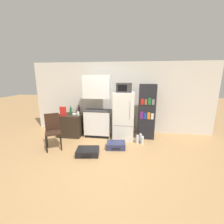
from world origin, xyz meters
TOP-DOWN VIEW (x-y plane):
  - ground_plane at (0.00, 0.00)m, footprint 24.00×24.00m
  - wall_back at (0.20, 2.00)m, footprint 6.40×0.10m
  - side_table at (-1.44, 1.29)m, footprint 0.78×0.62m
  - kitchen_hutch at (-0.51, 1.38)m, footprint 0.87×0.46m
  - refrigerator at (0.36, 1.31)m, footprint 0.65×0.60m
  - microwave at (0.36, 1.31)m, footprint 0.47×0.38m
  - bookshelf at (1.09, 1.43)m, footprint 0.52×0.34m
  - bottle_green_tall at (-1.42, 1.34)m, footprint 0.08×0.08m
  - bottle_milk_white at (-1.13, 1.23)m, footprint 0.08×0.08m
  - bottle_wine_dark at (-1.15, 1.40)m, footprint 0.07×0.07m
  - bowl at (-1.28, 1.28)m, footprint 0.15×0.15m
  - cereal_box at (-1.58, 1.09)m, footprint 0.19×0.07m
  - chair at (-1.55, 0.35)m, footprint 0.55×0.55m
  - suitcase_large_flat at (0.21, 0.54)m, footprint 0.55×0.44m
  - suitcase_small_flat at (-0.47, 0.07)m, footprint 0.62×0.50m
  - water_bottle_front at (0.81, 0.98)m, footprint 0.09×0.09m
  - water_bottle_middle at (0.95, 0.92)m, footprint 0.09×0.09m
  - water_bottle_back at (0.91, 1.07)m, footprint 0.09×0.09m

SIDE VIEW (x-z plane):
  - ground_plane at x=0.00m, z-range 0.00..0.00m
  - suitcase_small_flat at x=-0.47m, z-range 0.00..0.16m
  - suitcase_large_flat at x=0.21m, z-range 0.00..0.18m
  - water_bottle_middle at x=0.95m, z-range -0.02..0.28m
  - water_bottle_front at x=0.81m, z-range -0.02..0.28m
  - water_bottle_back at x=0.91m, z-range -0.03..0.29m
  - side_table at x=-1.44m, z-range 0.00..0.73m
  - chair at x=-1.55m, z-range 0.09..1.07m
  - refrigerator at x=0.36m, z-range 0.00..1.51m
  - bowl at x=-1.28m, z-range 0.73..0.78m
  - bottle_milk_white at x=-1.13m, z-range 0.72..0.87m
  - bottle_green_tall at x=-1.42m, z-range 0.71..0.98m
  - bottle_wine_dark at x=-1.15m, z-range 0.71..1.02m
  - bookshelf at x=1.09m, z-range 0.00..1.75m
  - cereal_box at x=-1.58m, z-range 0.73..1.03m
  - kitchen_hutch at x=-0.51m, z-range -0.07..1.96m
  - wall_back at x=0.20m, z-range 0.00..2.47m
  - microwave at x=0.36m, z-range 1.51..1.79m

